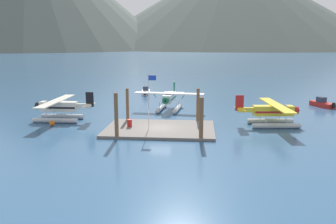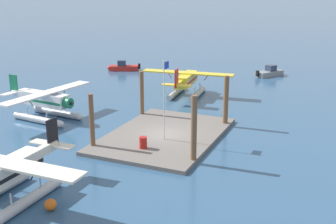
{
  "view_description": "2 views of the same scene",
  "coord_description": "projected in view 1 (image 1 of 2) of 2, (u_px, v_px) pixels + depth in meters",
  "views": [
    {
      "loc": [
        4.53,
        -39.72,
        10.28
      ],
      "look_at": [
        0.58,
        4.22,
        1.33
      ],
      "focal_mm": 37.66,
      "sensor_mm": 36.0,
      "label": 1
    },
    {
      "loc": [
        -30.24,
        -13.53,
        12.03
      ],
      "look_at": [
        0.93,
        0.08,
        1.9
      ],
      "focal_mm": 45.4,
      "sensor_mm": 36.0,
      "label": 2
    }
  ],
  "objects": [
    {
      "name": "piling_near_left",
      "position": [
        116.0,
        116.0,
        37.09
      ],
      "size": [
        0.42,
        0.42,
        4.95
      ],
      "primitive_type": "cylinder",
      "color": "brown",
      "rests_on": "ground"
    },
    {
      "name": "fuel_drum",
      "position": [
        130.0,
        123.0,
        41.51
      ],
      "size": [
        0.62,
        0.62,
        0.88
      ],
      "color": "#AD1E19",
      "rests_on": "dock_platform"
    },
    {
      "name": "seaplane_yellow_stbd_fwd",
      "position": [
        273.0,
        113.0,
        42.89
      ],
      "size": [
        7.96,
        10.49,
        3.84
      ],
      "color": "#B7BABF",
      "rests_on": "ground"
    },
    {
      "name": "boat_red_open_east",
      "position": [
        322.0,
        103.0,
        56.02
      ],
      "size": [
        3.16,
        4.53,
        1.5
      ],
      "color": "#B2231E",
      "rests_on": "ground"
    },
    {
      "name": "ground_plane",
      "position": [
        160.0,
        130.0,
        41.21
      ],
      "size": [
        1200.0,
        1200.0,
        0.0
      ],
      "primitive_type": "plane",
      "color": "#2D5175"
    },
    {
      "name": "boat_white_open_north",
      "position": [
        146.0,
        92.0,
        69.05
      ],
      "size": [
        1.89,
        4.89,
        1.5
      ],
      "color": "silver",
      "rests_on": "ground"
    },
    {
      "name": "flagpole",
      "position": [
        149.0,
        95.0,
        39.96
      ],
      "size": [
        0.95,
        0.1,
        6.33
      ],
      "color": "silver",
      "rests_on": "dock_platform"
    },
    {
      "name": "seaplane_cream_port_fwd",
      "position": [
        59.0,
        109.0,
        45.71
      ],
      "size": [
        7.98,
        10.41,
        3.84
      ],
      "color": "#B7BABF",
      "rests_on": "ground"
    },
    {
      "name": "mooring_buoy",
      "position": [
        52.0,
        123.0,
        43.25
      ],
      "size": [
        0.67,
        0.67,
        0.67
      ],
      "primitive_type": "sphere",
      "color": "orange",
      "rests_on": "ground"
    },
    {
      "name": "mountain_ridge_west_peak",
      "position": [
        231.0,
        3.0,
        500.55
      ],
      "size": [
        423.8,
        423.8,
        124.57
      ],
      "color": "#424C47",
      "rests_on": "ground"
    },
    {
      "name": "piling_far_left",
      "position": [
        127.0,
        105.0,
        45.03
      ],
      "size": [
        0.38,
        0.38,
        4.34
      ],
      "primitive_type": "cylinder",
      "color": "brown",
      "rests_on": "ground"
    },
    {
      "name": "seaplane_white_bow_centre",
      "position": [
        169.0,
        100.0,
        52.64
      ],
      "size": [
        10.49,
        7.96,
        3.84
      ],
      "color": "#B7BABF",
      "rests_on": "ground"
    },
    {
      "name": "piling_far_right",
      "position": [
        198.0,
        106.0,
        44.57
      ],
      "size": [
        0.39,
        0.39,
        4.41
      ],
      "primitive_type": "cylinder",
      "color": "brown",
      "rests_on": "ground"
    },
    {
      "name": "piling_near_right",
      "position": [
        201.0,
        119.0,
        36.64
      ],
      "size": [
        0.45,
        0.45,
        4.57
      ],
      "primitive_type": "cylinder",
      "color": "brown",
      "rests_on": "ground"
    },
    {
      "name": "dock_platform",
      "position": [
        160.0,
        129.0,
        41.18
      ],
      "size": [
        12.63,
        8.6,
        0.3
      ],
      "primitive_type": "cube",
      "color": "#66605B",
      "rests_on": "ground"
    }
  ]
}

